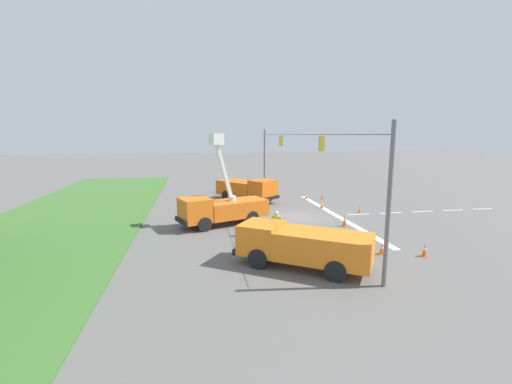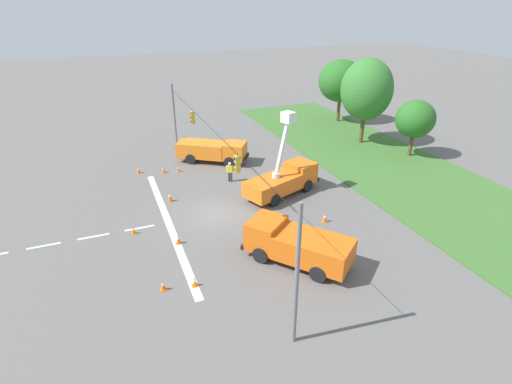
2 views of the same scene
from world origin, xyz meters
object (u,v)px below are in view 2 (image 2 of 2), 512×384
(traffic_cone_mid_right, at_px, (195,282))
(traffic_cone_lane_edge_b, at_px, (178,169))
(utility_truck_bucket_lift, at_px, (283,179))
(traffic_cone_far_left, at_px, (325,217))
(utility_truck_support_near, at_px, (213,150))
(traffic_cone_near_bucket, at_px, (138,170))
(tree_west, at_px, (367,90))
(traffic_cone_lane_edge_a, at_px, (163,285))
(tree_far_west, at_px, (341,81))
(traffic_cone_foreground_right, at_px, (134,230))
(traffic_cone_foreground_left, at_px, (170,196))
(traffic_cone_mid_left, at_px, (178,239))
(road_worker, at_px, (230,171))
(utility_truck_support_far, at_px, (296,244))
(tree_centre, at_px, (415,119))
(traffic_cone_far_right, at_px, (163,169))

(traffic_cone_mid_right, distance_m, traffic_cone_lane_edge_b, 16.65)
(utility_truck_bucket_lift, xyz_separation_m, traffic_cone_far_left, (5.27, 0.79, -0.96))
(utility_truck_support_near, relative_size, traffic_cone_near_bucket, 9.60)
(tree_west, height_order, traffic_cone_lane_edge_a, tree_west)
(tree_far_west, height_order, traffic_cone_foreground_right, tree_far_west)
(tree_west, relative_size, utility_truck_bucket_lift, 1.28)
(utility_truck_bucket_lift, height_order, traffic_cone_foreground_left, utility_truck_bucket_lift)
(tree_far_west, bearing_deg, utility_truck_bucket_lift, -43.15)
(traffic_cone_mid_left, height_order, traffic_cone_lane_edge_a, traffic_cone_mid_left)
(traffic_cone_mid_right, bearing_deg, road_worker, 153.69)
(road_worker, distance_m, traffic_cone_near_bucket, 8.66)
(traffic_cone_mid_right, bearing_deg, tree_west, 126.90)
(road_worker, bearing_deg, traffic_cone_foreground_right, -56.57)
(utility_truck_bucket_lift, distance_m, traffic_cone_mid_left, 10.37)
(utility_truck_bucket_lift, xyz_separation_m, utility_truck_support_far, (8.73, -3.27, -0.09))
(utility_truck_bucket_lift, distance_m, traffic_cone_lane_edge_b, 10.44)
(utility_truck_support_far, distance_m, traffic_cone_mid_right, 6.28)
(utility_truck_bucket_lift, relative_size, traffic_cone_foreground_left, 8.58)
(traffic_cone_foreground_left, bearing_deg, utility_truck_bucket_lift, 76.90)
(tree_west, bearing_deg, utility_truck_support_near, -91.86)
(utility_truck_support_far, relative_size, traffic_cone_mid_right, 11.06)
(traffic_cone_near_bucket, height_order, traffic_cone_lane_edge_a, traffic_cone_near_bucket)
(tree_centre, xyz_separation_m, traffic_cone_lane_edge_b, (-4.59, -22.46, -3.51))
(tree_centre, xyz_separation_m, traffic_cone_mid_left, (7.31, -24.95, -3.47))
(tree_west, bearing_deg, tree_far_west, 164.58)
(traffic_cone_near_bucket, relative_size, traffic_cone_lane_edge_b, 1.12)
(tree_far_west, relative_size, traffic_cone_far_right, 11.76)
(utility_truck_bucket_lift, bearing_deg, traffic_cone_far_left, 8.55)
(utility_truck_support_far, height_order, traffic_cone_far_left, utility_truck_support_far)
(traffic_cone_mid_left, bearing_deg, tree_west, 118.93)
(traffic_cone_foreground_right, relative_size, traffic_cone_near_bucket, 0.82)
(utility_truck_bucket_lift, height_order, traffic_cone_mid_left, utility_truck_bucket_lift)
(traffic_cone_far_right, bearing_deg, traffic_cone_lane_edge_b, 78.24)
(traffic_cone_foreground_left, distance_m, traffic_cone_far_right, 5.96)
(road_worker, relative_size, traffic_cone_far_right, 2.69)
(road_worker, xyz_separation_m, traffic_cone_foreground_right, (5.79, -8.77, -0.73))
(tree_centre, xyz_separation_m, utility_truck_support_near, (-5.86, -18.81, -2.63))
(traffic_cone_foreground_right, distance_m, traffic_cone_lane_edge_a, 6.61)
(road_worker, height_order, traffic_cone_near_bucket, road_worker)
(tree_far_west, bearing_deg, traffic_cone_lane_edge_b, -68.25)
(utility_truck_support_far, height_order, traffic_cone_far_right, utility_truck_support_far)
(tree_centre, bearing_deg, traffic_cone_mid_left, -73.66)
(traffic_cone_mid_right, relative_size, traffic_cone_far_right, 0.90)
(tree_west, height_order, traffic_cone_far_right, tree_west)
(road_worker, xyz_separation_m, traffic_cone_near_bucket, (-4.81, -7.17, -0.65))
(tree_centre, distance_m, utility_truck_support_near, 19.87)
(tree_centre, height_order, traffic_cone_foreground_right, tree_centre)
(tree_centre, height_order, traffic_cone_mid_left, tree_centre)
(traffic_cone_lane_edge_a, bearing_deg, road_worker, 147.28)
(tree_centre, relative_size, utility_truck_support_far, 0.86)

